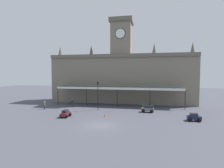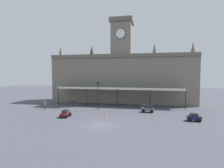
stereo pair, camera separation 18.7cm
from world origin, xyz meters
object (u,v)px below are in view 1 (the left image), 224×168
victorian_lamppost (98,93)px  traffic_cone (105,115)px  pedestrian_beside_cars (44,105)px  car_grey_estate (148,109)px  planter_near_kerb (143,106)px  car_navy_sedan (194,118)px  pedestrian_near_entrance (72,103)px  car_maroon_sedan (66,114)px

victorian_lamppost → traffic_cone: bearing=-62.9°
traffic_cone → pedestrian_beside_cars: bearing=163.9°
car_grey_estate → traffic_cone: 8.71m
pedestrian_beside_cars → planter_near_kerb: (19.58, 4.84, -0.42)m
planter_near_kerb → pedestrian_beside_cars: bearing=-166.1°
planter_near_kerb → victorian_lamppost: bearing=-158.8°
car_navy_sedan → traffic_cone: bearing=-178.7°
pedestrian_near_entrance → victorian_lamppost: (6.47, -2.11, 2.58)m
car_grey_estate → traffic_cone: car_grey_estate is taller
car_maroon_sedan → car_grey_estate: size_ratio=0.90×
pedestrian_beside_cars → pedestrian_near_entrance: same height
car_maroon_sedan → pedestrian_near_entrance: size_ratio=1.23×
car_maroon_sedan → planter_near_kerb: car_maroon_sedan is taller
car_maroon_sedan → pedestrian_beside_cars: (-7.10, 5.17, 0.41)m
pedestrian_near_entrance → car_maroon_sedan: bearing=-72.7°
planter_near_kerb → car_navy_sedan: bearing=-46.6°
pedestrian_near_entrance → planter_near_kerb: (15.19, 1.27, -0.42)m
car_navy_sedan → planter_near_kerb: 11.62m
car_navy_sedan → traffic_cone: car_navy_sedan is taller
pedestrian_near_entrance → traffic_cone: 11.90m
traffic_cone → planter_near_kerb: planter_near_kerb is taller
pedestrian_beside_cars → pedestrian_near_entrance: (4.39, 3.56, 0.00)m
victorian_lamppost → traffic_cone: victorian_lamppost is taller
traffic_cone → car_maroon_sedan: bearing=-169.2°
car_navy_sedan → traffic_cone: 13.94m
pedestrian_beside_cars → victorian_lamppost: 11.26m
planter_near_kerb → pedestrian_near_entrance: bearing=-175.2°
pedestrian_beside_cars → car_navy_sedan: bearing=-7.5°
car_maroon_sedan → pedestrian_near_entrance: pedestrian_near_entrance is taller
car_navy_sedan → victorian_lamppost: victorian_lamppost is taller
pedestrian_near_entrance → traffic_cone: size_ratio=2.87×
victorian_lamppost → planter_near_kerb: size_ratio=5.94×
pedestrian_near_entrance → pedestrian_beside_cars: bearing=-140.9°
car_maroon_sedan → car_navy_sedan: 20.51m
pedestrian_near_entrance → planter_near_kerb: size_ratio=1.74×
car_grey_estate → victorian_lamppost: victorian_lamppost is taller
car_maroon_sedan → pedestrian_beside_cars: pedestrian_beside_cars is taller
pedestrian_near_entrance → planter_near_kerb: pedestrian_near_entrance is taller
victorian_lamppost → pedestrian_near_entrance: bearing=161.9°
car_grey_estate → victorian_lamppost: bearing=178.9°
traffic_cone → pedestrian_near_entrance: bearing=140.9°
pedestrian_near_entrance → car_grey_estate: bearing=-8.1°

